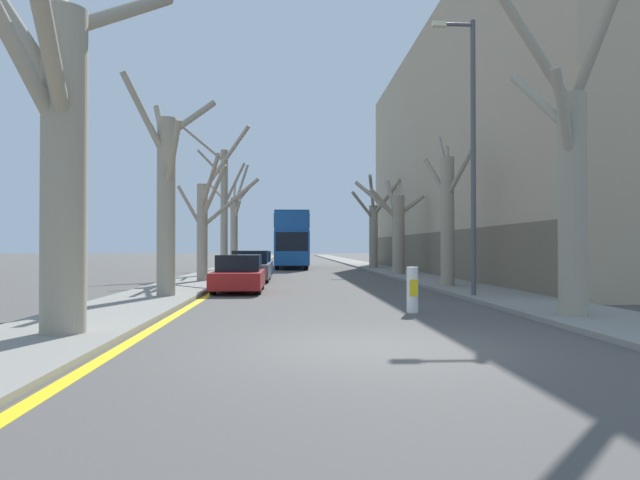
{
  "coord_description": "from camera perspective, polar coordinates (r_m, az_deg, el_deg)",
  "views": [
    {
      "loc": [
        -1.31,
        -9.32,
        1.64
      ],
      "look_at": [
        0.97,
        30.94,
        2.17
      ],
      "focal_mm": 32.0,
      "sensor_mm": 36.0,
      "label": 1
    }
  ],
  "objects": [
    {
      "name": "kerb_line_stripe",
      "position": [
        59.4,
        -5.86,
        -2.32
      ],
      "size": [
        0.24,
        120.0,
        0.01
      ],
      "primitive_type": "cube",
      "color": "yellow",
      "rests_on": "ground"
    },
    {
      "name": "ground_plane",
      "position": [
        9.55,
        4.79,
        -10.63
      ],
      "size": [
        300.0,
        300.0,
        0.0
      ],
      "primitive_type": "plane",
      "color": "#4C4947"
    },
    {
      "name": "parked_car_2",
      "position": [
        33.34,
        -6.35,
        -2.41
      ],
      "size": [
        1.77,
        4.42,
        1.43
      ],
      "color": "navy",
      "rests_on": "ground"
    },
    {
      "name": "street_tree_left_3",
      "position": [
        34.07,
        -9.68,
        3.35
      ],
      "size": [
        4.09,
        0.74,
        9.03
      ],
      "color": "gray",
      "rests_on": "ground"
    },
    {
      "name": "street_tree_left_4",
      "position": [
        42.05,
        -8.58,
        1.56
      ],
      "size": [
        3.39,
        3.39,
        7.86
      ],
      "color": "gray",
      "rests_on": "ground"
    },
    {
      "name": "traffic_bollard",
      "position": [
        14.56,
        9.23,
        -4.93
      ],
      "size": [
        0.29,
        0.3,
        1.15
      ],
      "color": "white",
      "rests_on": "ground"
    },
    {
      "name": "street_tree_left_2",
      "position": [
        26.47,
        -11.3,
        1.99
      ],
      "size": [
        3.83,
        3.15,
        7.06
      ],
      "color": "gray",
      "rests_on": "ground"
    },
    {
      "name": "street_tree_left_1",
      "position": [
        18.74,
        -15.13,
        4.33
      ],
      "size": [
        2.72,
        2.5,
        6.95
      ],
      "color": "gray",
      "rests_on": "ground"
    },
    {
      "name": "street_tree_right_0",
      "position": [
        14.03,
        23.64,
        5.94
      ],
      "size": [
        3.3,
        3.9,
        7.81
      ],
      "color": "gray",
      "rests_on": "ground"
    },
    {
      "name": "lamp_post",
      "position": [
        19.11,
        14.81,
        9.22
      ],
      "size": [
        1.4,
        0.2,
        8.94
      ],
      "color": "#4C4F54",
      "rests_on": "ground"
    },
    {
      "name": "double_decker_bus",
      "position": [
        46.01,
        -2.88,
        0.27
      ],
      "size": [
        2.58,
        11.51,
        4.33
      ],
      "color": "#19519E",
      "rests_on": "ground"
    },
    {
      "name": "parked_car_1",
      "position": [
        27.87,
        -6.96,
        -2.68
      ],
      "size": [
        1.88,
        4.52,
        1.48
      ],
      "color": "#4C5156",
      "rests_on": "ground"
    },
    {
      "name": "street_tree_right_3",
      "position": [
        43.78,
        5.46,
        1.25
      ],
      "size": [
        3.88,
        3.39,
        6.91
      ],
      "color": "gray",
      "rests_on": "ground"
    },
    {
      "name": "street_tree_left_0",
      "position": [
        11.33,
        -24.29,
        8.96
      ],
      "size": [
        3.32,
        5.12,
        7.35
      ],
      "color": "gray",
      "rests_on": "ground"
    },
    {
      "name": "street_tree_right_1",
      "position": [
        23.38,
        12.61,
        2.81
      ],
      "size": [
        1.45,
        4.69,
        6.6
      ],
      "color": "gray",
      "rests_on": "ground"
    },
    {
      "name": "sidewalk_right",
      "position": [
        59.74,
        3.4,
        -2.26
      ],
      "size": [
        2.77,
        120.0,
        0.12
      ],
      "primitive_type": "cube",
      "color": "gray",
      "rests_on": "ground"
    },
    {
      "name": "building_facade_right",
      "position": [
        37.41,
        17.79,
        8.37
      ],
      "size": [
        10.08,
        37.48,
        15.11
      ],
      "color": "tan",
      "rests_on": "ground"
    },
    {
      "name": "sidewalk_left",
      "position": [
        59.5,
        -7.37,
        -2.26
      ],
      "size": [
        2.77,
        120.0,
        0.12
      ],
      "primitive_type": "cube",
      "color": "gray",
      "rests_on": "ground"
    },
    {
      "name": "parked_car_0",
      "position": [
        21.32,
        -8.11,
        -3.42
      ],
      "size": [
        1.77,
        4.13,
        1.36
      ],
      "color": "maroon",
      "rests_on": "ground"
    },
    {
      "name": "street_tree_right_2",
      "position": [
        33.97,
        7.63,
        1.18
      ],
      "size": [
        4.01,
        2.34,
        5.77
      ],
      "color": "gray",
      "rests_on": "ground"
    }
  ]
}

